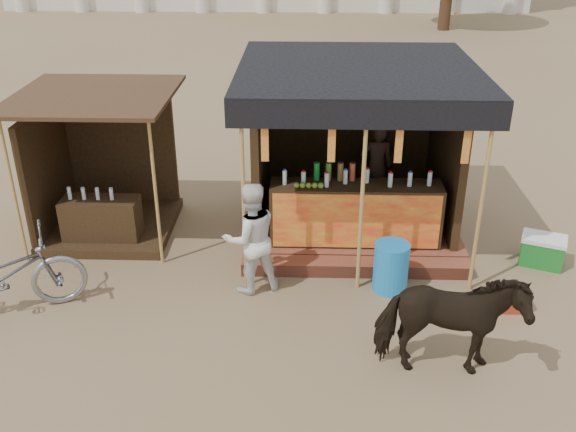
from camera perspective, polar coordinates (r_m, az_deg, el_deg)
The scene contains 9 objects.
ground at distance 8.06m, azimuth -0.37°, elevation -12.14°, with size 120.00×120.00×0.00m, color #846B4C.
main_stall at distance 10.48m, azimuth 5.89°, elevation 3.81°, with size 3.60×3.61×2.78m.
secondary_stall at distance 10.96m, azimuth -16.54°, elevation 2.86°, with size 2.40×2.40×2.38m.
cow at distance 7.59m, azimuth 14.10°, elevation -9.33°, with size 0.75×1.64×1.38m, color black.
motorbike at distance 9.26m, azimuth -24.23°, elevation -4.91°, with size 0.76×2.17×1.14m, color gray.
bystander at distance 8.86m, azimuth -3.33°, elevation -1.99°, with size 0.79×0.62×1.63m, color silver.
blue_barrel at distance 9.17m, azimuth 9.12°, elevation -4.51°, with size 0.49×0.49×0.72m, color #1C81D4.
red_crate at distance 9.30m, azimuth 19.17°, elevation -6.90°, with size 0.41×0.37×0.29m, color maroon.
cooler at distance 10.48m, azimuth 21.67°, elevation -2.85°, with size 0.76×0.64×0.46m.
Camera 1 is at (0.25, -6.30, 5.02)m, focal length 40.00 mm.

